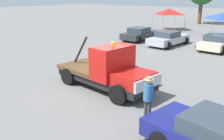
# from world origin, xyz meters

# --- Properties ---
(ground_plane) EXTENTS (160.00, 160.00, 0.00)m
(ground_plane) POSITION_xyz_m (0.00, 0.00, 0.00)
(ground_plane) COLOR slate
(tow_truck) EXTENTS (5.66, 2.62, 2.51)m
(tow_truck) POSITION_xyz_m (0.34, -0.04, 0.96)
(tow_truck) COLOR black
(tow_truck) RESTS_ON ground
(person_near_truck) EXTENTS (0.38, 0.38, 1.73)m
(person_near_truck) POSITION_xyz_m (3.47, -1.63, 1.02)
(person_near_truck) COLOR #38383D
(person_near_truck) RESTS_ON ground
(parked_car_charcoal) EXTENTS (2.54, 4.66, 1.34)m
(parked_car_charcoal) POSITION_xyz_m (-5.89, 12.99, 0.65)
(parked_car_charcoal) COLOR #2D2D33
(parked_car_charcoal) RESTS_ON ground
(parked_car_silver) EXTENTS (2.72, 4.99, 1.34)m
(parked_car_silver) POSITION_xyz_m (-2.30, 12.23, 0.65)
(parked_car_silver) COLOR #B7B7BC
(parked_car_silver) RESTS_ON ground
(parked_car_cream) EXTENTS (2.61, 4.39, 1.34)m
(parked_car_cream) POSITION_xyz_m (1.88, 12.88, 0.65)
(parked_car_cream) COLOR beige
(parked_car_cream) RESTS_ON ground
(canopy_tent_red) EXTENTS (3.29, 3.29, 2.81)m
(canopy_tent_red) POSITION_xyz_m (-6.98, 22.06, 2.41)
(canopy_tent_red) COLOR #9E9EA3
(canopy_tent_red) RESTS_ON ground
(canopy_tent_blue) EXTENTS (3.60, 3.60, 2.67)m
(canopy_tent_blue) POSITION_xyz_m (0.20, 21.03, 2.29)
(canopy_tent_blue) COLOR #9E9EA3
(canopy_tent_blue) RESTS_ON ground
(traffic_cone) EXTENTS (0.40, 0.40, 0.55)m
(traffic_cone) POSITION_xyz_m (-1.04, 4.18, 0.25)
(traffic_cone) COLOR black
(traffic_cone) RESTS_ON ground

